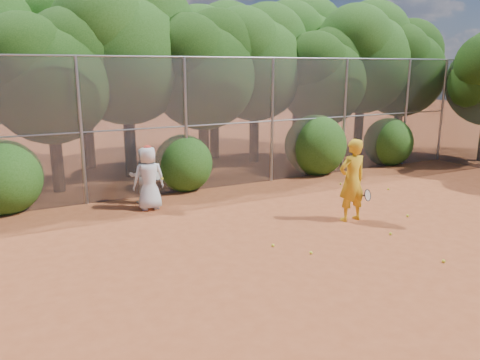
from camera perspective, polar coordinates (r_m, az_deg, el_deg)
ground at (r=9.98m, az=11.93°, el=-8.55°), size 80.00×80.00×0.00m
fence_back at (r=14.42m, az=-3.32°, el=6.98°), size 20.05×0.09×4.03m
tree_2 at (r=14.99m, az=-22.12°, el=12.15°), size 3.99×3.47×5.47m
tree_3 at (r=16.44m, az=-13.71°, el=15.62°), size 4.89×4.26×6.70m
tree_4 at (r=16.65m, az=-4.48°, el=13.72°), size 4.19×3.64×5.73m
tree_5 at (r=18.48m, az=1.89°, el=14.64°), size 4.51×3.92×6.17m
tree_6 at (r=19.00m, az=10.14°, el=12.66°), size 3.86×3.36×5.29m
tree_7 at (r=21.08m, az=14.82°, el=14.71°), size 4.77×4.14×6.53m
tree_8 at (r=22.24m, az=19.21°, el=13.14°), size 4.25×3.70×5.82m
tree_10 at (r=18.40m, az=-18.61°, el=15.78°), size 5.15×4.48×7.06m
tree_11 at (r=19.46m, az=-3.15°, el=14.92°), size 4.64×4.03×6.35m
tree_12 at (r=22.21m, az=7.22°, el=15.56°), size 5.02×4.37×6.88m
bush_0 at (r=13.65m, az=-26.96°, el=0.65°), size 2.00×2.00×2.00m
bush_1 at (r=14.55m, az=-6.91°, el=2.36°), size 1.80×1.80×1.80m
bush_2 at (r=16.89m, az=9.19°, el=4.53°), size 2.20×2.20×2.20m
bush_3 at (r=19.18m, az=17.64°, el=4.69°), size 1.90×1.90×1.90m
player_yellow at (r=11.72m, az=13.50°, el=-0.05°), size 0.89×0.56×2.04m
player_teen at (r=12.60m, az=-11.05°, el=0.27°), size 0.86×0.58×1.73m
player_white at (r=13.27m, az=-11.76°, el=0.51°), size 0.85×0.73×1.54m
ball_0 at (r=11.20m, az=17.87°, el=-6.25°), size 0.07×0.07×0.07m
ball_1 at (r=15.18m, az=17.62°, el=-1.07°), size 0.07×0.07×0.07m
ball_2 at (r=10.05m, az=23.57°, el=-9.05°), size 0.07×0.07×0.07m
ball_3 at (r=12.65m, az=19.76°, el=-4.13°), size 0.07×0.07×0.07m
ball_4 at (r=10.03m, az=4.05°, el=-7.95°), size 0.07×0.07×0.07m
ball_5 at (r=15.47m, az=12.17°, el=-0.46°), size 0.07×0.07×0.07m
ball_6 at (r=9.73m, az=8.65°, el=-8.76°), size 0.07×0.07×0.07m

